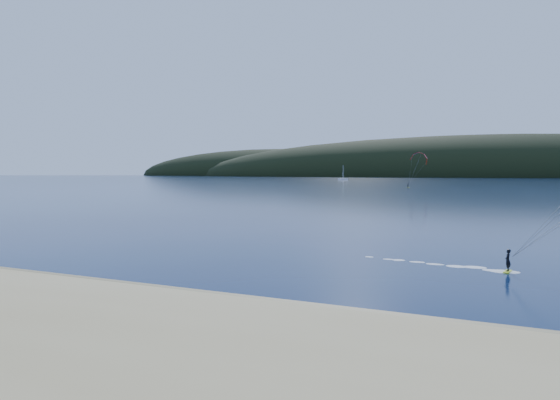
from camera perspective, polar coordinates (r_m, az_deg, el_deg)
name	(u,v)px	position (r m, az deg, el deg)	size (l,w,h in m)	color
ground	(145,319)	(25.27, -14.48, -12.41)	(1800.00, 1800.00, 0.00)	#071739
wet_sand	(201,297)	(28.74, -8.63, -10.35)	(220.00, 2.50, 0.10)	#8A7A50
headland	(517,177)	(764.10, 24.31, 2.31)	(1200.00, 310.00, 140.00)	black
kitesurfer_far	(419,161)	(224.19, 14.82, 4.10)	(9.45, 6.82, 13.89)	#C6E31A
sailboat	(343,179)	(436.73, 6.87, 2.31)	(8.83, 5.46, 12.28)	white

